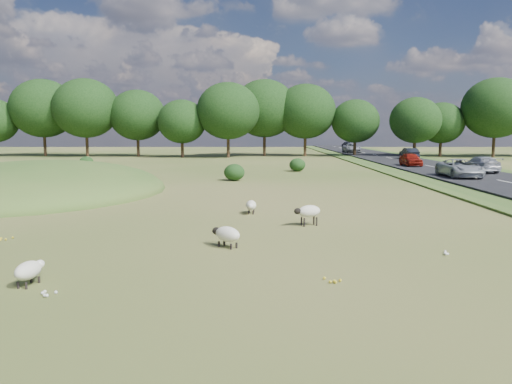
# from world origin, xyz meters

# --- Properties ---
(ground) EXTENTS (160.00, 160.00, 0.00)m
(ground) POSITION_xyz_m (0.00, 20.00, 0.00)
(ground) COLOR #37561A
(ground) RESTS_ON ground
(mound) EXTENTS (16.00, 20.00, 4.00)m
(mound) POSITION_xyz_m (-12.00, 12.00, 0.00)
(mound) COLOR #33561E
(mound) RESTS_ON ground
(road) EXTENTS (8.00, 150.00, 0.25)m
(road) POSITION_xyz_m (20.00, 30.00, 0.12)
(road) COLOR black
(road) RESTS_ON ground
(treeline) EXTENTS (96.28, 14.66, 11.70)m
(treeline) POSITION_xyz_m (-1.06, 55.44, 6.57)
(treeline) COLOR black
(treeline) RESTS_ON ground
(shrubs) EXTENTS (23.38, 15.13, 1.32)m
(shrubs) POSITION_xyz_m (-2.45, 26.22, 0.64)
(shrubs) COLOR black
(shrubs) RESTS_ON ground
(sheep_0) EXTENTS (1.24, 0.84, 0.86)m
(sheep_0) POSITION_xyz_m (4.16, 0.71, 0.60)
(sheep_0) COLOR beige
(sheep_0) RESTS_ON ground
(sheep_1) EXTENTS (0.63, 1.12, 0.63)m
(sheep_1) POSITION_xyz_m (-3.74, -7.26, 0.39)
(sheep_1) COLOR beige
(sheep_1) RESTS_ON ground
(sheep_2) EXTENTS (1.17, 1.12, 0.71)m
(sheep_2) POSITION_xyz_m (1.03, -3.11, 0.45)
(sheep_2) COLOR beige
(sheep_2) RESTS_ON ground
(sheep_3) EXTENTS (0.52, 1.10, 0.63)m
(sheep_3) POSITION_xyz_m (1.76, 3.72, 0.40)
(sheep_3) COLOR beige
(sheep_3) RESTS_ON ground
(car_0) EXTENTS (2.48, 5.38, 1.50)m
(car_0) POSITION_xyz_m (18.10, 64.85, 1.00)
(car_0) COLOR #A1A4A8
(car_0) RESTS_ON road
(car_1) EXTENTS (1.95, 4.80, 1.39)m
(car_1) POSITION_xyz_m (21.90, 24.58, 0.95)
(car_1) COLOR #A6A8AE
(car_1) RESTS_ON road
(car_2) EXTENTS (1.70, 4.19, 1.21)m
(car_2) POSITION_xyz_m (21.90, 90.69, 0.86)
(car_2) COLOR black
(car_2) RESTS_ON road
(car_3) EXTENTS (2.36, 5.12, 1.42)m
(car_3) POSITION_xyz_m (18.10, 19.79, 0.96)
(car_3) COLOR #A8ACB0
(car_3) RESTS_ON road
(car_4) EXTENTS (1.61, 4.01, 1.37)m
(car_4) POSITION_xyz_m (18.10, 32.41, 0.93)
(car_4) COLOR maroon
(car_4) RESTS_ON road
(car_5) EXTENTS (1.49, 4.27, 1.41)m
(car_5) POSITION_xyz_m (21.90, 45.43, 0.95)
(car_5) COLOR black
(car_5) RESTS_ON road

